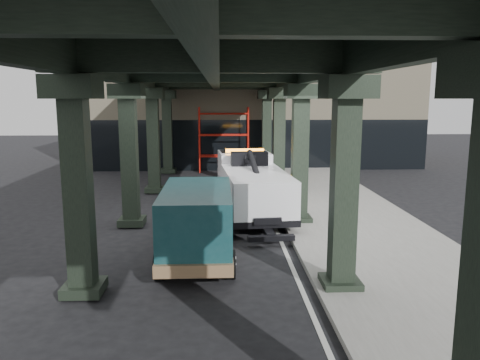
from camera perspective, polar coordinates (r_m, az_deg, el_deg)
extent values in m
plane|color=black|center=(15.07, -1.49, -7.50)|extent=(90.00, 90.00, 0.00)
cube|color=gray|center=(17.62, 13.25, -4.94)|extent=(5.00, 40.00, 0.15)
cube|color=silver|center=(17.10, 4.13, -5.39)|extent=(0.12, 38.00, 0.01)
cube|color=black|center=(10.95, 12.56, -0.89)|extent=(0.55, 0.55, 5.00)
cube|color=black|center=(10.76, 13.01, 10.96)|extent=(1.10, 1.10, 0.50)
cube|color=black|center=(11.60, 12.12, -12.23)|extent=(0.90, 0.90, 0.24)
cube|color=black|center=(16.75, 7.30, 2.93)|extent=(0.55, 0.55, 5.00)
cube|color=black|center=(16.63, 7.47, 10.65)|extent=(1.10, 1.10, 0.50)
cube|color=black|center=(17.18, 7.13, -4.77)|extent=(0.90, 0.90, 0.24)
cube|color=black|center=(22.65, 4.75, 4.77)|extent=(0.55, 0.55, 5.00)
cube|color=black|center=(22.56, 4.84, 10.47)|extent=(1.10, 1.10, 0.50)
cube|color=black|center=(22.97, 4.67, -1.00)|extent=(0.90, 0.90, 0.24)
cube|color=black|center=(28.60, 3.26, 5.85)|extent=(0.55, 0.55, 5.00)
cube|color=black|center=(28.53, 3.30, 10.36)|extent=(1.10, 1.10, 0.50)
cube|color=black|center=(28.85, 3.21, 1.25)|extent=(0.90, 0.90, 0.24)
cube|color=black|center=(11.04, -19.11, -1.11)|extent=(0.55, 0.55, 5.00)
cube|color=black|center=(10.86, -19.79, 10.62)|extent=(1.10, 1.10, 0.50)
cube|color=black|center=(11.69, -18.46, -12.35)|extent=(0.90, 0.90, 0.24)
cube|color=black|center=(16.81, -13.32, 2.77)|extent=(0.55, 0.55, 5.00)
cube|color=black|center=(16.69, -13.63, 10.46)|extent=(1.10, 1.10, 0.50)
cube|color=black|center=(17.24, -13.02, -4.90)|extent=(0.90, 0.90, 0.24)
cube|color=black|center=(22.70, -10.50, 4.65)|extent=(0.55, 0.55, 5.00)
cube|color=black|center=(22.61, -10.68, 10.34)|extent=(1.10, 1.10, 0.50)
cube|color=black|center=(23.02, -10.32, -1.10)|extent=(0.90, 0.90, 0.24)
cube|color=black|center=(28.63, -8.84, 5.75)|extent=(0.55, 0.55, 5.00)
cube|color=black|center=(28.56, -8.96, 10.26)|extent=(1.10, 1.10, 0.50)
cube|color=black|center=(28.89, -8.72, 1.16)|extent=(0.90, 0.90, 0.24)
cube|color=black|center=(16.66, 7.54, 13.40)|extent=(0.35, 32.00, 1.10)
cube|color=black|center=(16.72, -13.75, 13.20)|extent=(0.35, 32.00, 1.10)
cube|color=black|center=(16.42, -3.13, 13.53)|extent=(0.35, 32.00, 1.10)
cube|color=black|center=(16.48, -3.16, 15.96)|extent=(7.40, 32.00, 0.30)
cube|color=#C6B793|center=(34.46, 1.29, 9.04)|extent=(22.00, 10.00, 8.00)
cylinder|color=red|center=(29.42, -4.93, 4.96)|extent=(0.08, 0.08, 4.00)
cylinder|color=red|center=(28.62, -5.00, 4.83)|extent=(0.08, 0.08, 4.00)
cylinder|color=red|center=(29.44, 0.94, 5.00)|extent=(0.08, 0.08, 4.00)
cylinder|color=red|center=(28.65, 1.03, 4.87)|extent=(0.08, 0.08, 4.00)
cylinder|color=red|center=(29.49, -1.98, 3.05)|extent=(3.00, 0.08, 0.08)
cylinder|color=red|center=(29.37, -2.00, 5.57)|extent=(3.00, 0.08, 0.08)
cylinder|color=red|center=(29.30, -2.01, 8.11)|extent=(3.00, 0.08, 0.08)
cube|color=black|center=(18.24, 1.47, -2.36)|extent=(1.46, 6.86, 0.23)
cube|color=white|center=(20.35, 0.51, 1.13)|extent=(2.30, 2.35, 1.63)
cube|color=white|center=(21.36, 0.17, 0.31)|extent=(2.18, 0.81, 0.82)
cube|color=black|center=(20.51, 0.42, 2.48)|extent=(2.09, 1.34, 0.77)
cube|color=white|center=(17.11, 2.00, -1.17)|extent=(2.54, 4.70, 1.27)
cube|color=orange|center=(20.06, 0.58, 3.62)|extent=(1.65, 0.39, 0.15)
cube|color=black|center=(18.74, 1.14, 2.61)|extent=(1.49, 0.66, 0.54)
cylinder|color=black|center=(17.17, 1.92, 1.18)|extent=(0.48, 3.18, 1.22)
cube|color=black|center=(15.11, 3.37, -6.22)|extent=(0.38, 1.29, 0.16)
cube|color=black|center=(14.52, 3.83, -7.07)|extent=(1.47, 0.35, 0.16)
cylinder|color=black|center=(20.67, -2.34, -1.29)|extent=(0.40, 1.02, 1.00)
cylinder|color=silver|center=(20.67, -2.34, -1.29)|extent=(0.40, 0.58, 0.55)
cylinder|color=black|center=(20.93, 3.11, -1.16)|extent=(0.40, 1.02, 1.00)
cylinder|color=silver|center=(20.93, 3.11, -1.16)|extent=(0.40, 0.58, 0.55)
cylinder|color=black|center=(17.76, -1.53, -3.15)|extent=(0.40, 1.02, 1.00)
cylinder|color=silver|center=(17.76, -1.53, -3.15)|extent=(0.40, 0.58, 0.55)
cylinder|color=black|center=(18.05, 4.80, -2.97)|extent=(0.40, 1.02, 1.00)
cylinder|color=silver|center=(18.05, 4.80, -2.97)|extent=(0.40, 0.58, 0.55)
cylinder|color=black|center=(16.61, -1.13, -4.06)|extent=(0.40, 1.02, 1.00)
cylinder|color=silver|center=(16.61, -1.13, -4.06)|extent=(0.40, 0.58, 0.55)
cylinder|color=black|center=(16.93, 5.62, -3.84)|extent=(0.40, 1.02, 1.00)
cylinder|color=silver|center=(16.93, 5.62, -3.84)|extent=(0.40, 0.58, 0.55)
cube|color=#123B40|center=(15.48, -4.86, -3.82)|extent=(1.83, 0.99, 0.80)
cube|color=#123B40|center=(13.03, -5.28, -4.84)|extent=(1.88, 4.01, 1.73)
cube|color=olive|center=(13.57, -5.16, -7.36)|extent=(1.92, 4.98, 0.31)
cube|color=black|center=(14.98, -4.95, -1.50)|extent=(1.73, 0.39, 0.74)
cube|color=black|center=(13.19, -5.26, -2.68)|extent=(1.91, 3.21, 0.49)
cube|color=silver|center=(16.03, -4.78, -4.65)|extent=(1.78, 0.11, 0.27)
cylinder|color=black|center=(15.62, -8.11, -5.55)|extent=(0.25, 0.75, 0.75)
cylinder|color=silver|center=(15.62, -8.11, -5.55)|extent=(0.29, 0.41, 0.41)
cylinder|color=black|center=(15.55, -1.55, -5.52)|extent=(0.25, 0.75, 0.75)
cylinder|color=silver|center=(15.55, -1.55, -5.52)|extent=(0.29, 0.41, 0.41)
cylinder|color=black|center=(12.08, -9.78, -10.24)|extent=(0.25, 0.75, 0.75)
cylinder|color=silver|center=(12.08, -9.78, -10.24)|extent=(0.29, 0.41, 0.41)
cylinder|color=black|center=(11.99, -1.19, -10.25)|extent=(0.25, 0.75, 0.75)
cylinder|color=silver|center=(11.99, -1.19, -10.25)|extent=(0.29, 0.41, 0.41)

